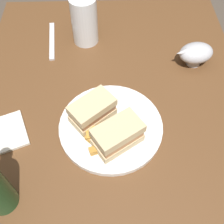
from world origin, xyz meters
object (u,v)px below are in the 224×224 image
plate (111,127)px  sandwich_half_right (118,135)px  sandwich_half_left (92,111)px  napkin (8,132)px  fork (52,41)px  gravy_boat (196,53)px  pint_glass (85,23)px

plate → sandwich_half_right: (-0.05, -0.02, 0.04)m
sandwich_half_left → sandwich_half_right: (-0.08, -0.06, 0.00)m
plate → napkin: size_ratio=2.44×
sandwich_half_right → fork: bearing=27.0°
napkin → plate: bearing=-88.3°
sandwich_half_right → napkin: (0.04, 0.28, -0.04)m
gravy_boat → plate: bearing=131.5°
fork → sandwich_half_right: bearing=-158.3°
pint_glass → fork: bearing=92.1°
sandwich_half_left → fork: bearing=23.7°
pint_glass → gravy_boat: 0.35m
sandwich_half_right → fork: (0.39, 0.20, -0.04)m
napkin → sandwich_half_left: bearing=-81.5°
gravy_boat → fork: 0.46m
pint_glass → gravy_boat: size_ratio=1.24×
pint_glass → gravy_boat: (-0.12, -0.33, -0.02)m
plate → napkin: 0.27m
pint_glass → napkin: (-0.36, 0.19, -0.06)m
pint_glass → gravy_boat: bearing=-109.6°
plate → sandwich_half_left: sandwich_half_left is taller
sandwich_half_left → pint_glass: size_ratio=0.83×
napkin → fork: 0.36m
gravy_boat → fork: size_ratio=0.69×
sandwich_half_right → gravy_boat: bearing=-41.2°
plate → sandwich_half_left: (0.03, 0.05, 0.04)m
plate → gravy_boat: (0.23, -0.26, 0.03)m
plate → sandwich_half_right: sandwich_half_right is taller
napkin → fork: (0.35, -0.08, -0.00)m
sandwich_half_right → fork: size_ratio=0.75×
sandwich_half_right → napkin: size_ratio=1.22×
sandwich_half_left → gravy_boat: 0.37m
sandwich_half_right → napkin: bearing=81.5°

